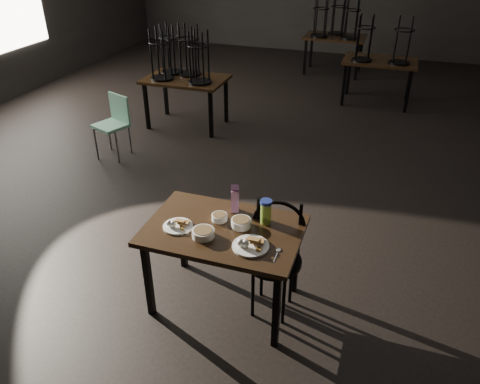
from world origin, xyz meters
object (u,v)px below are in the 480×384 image
(main_table, at_px, (224,237))
(bentwood_chair, at_px, (275,250))
(juice_carton, at_px, (235,199))
(school_chair, at_px, (114,120))
(water_bottle, at_px, (266,212))

(main_table, distance_m, bentwood_chair, 0.42)
(main_table, bearing_deg, juice_carton, 88.90)
(main_table, distance_m, juice_carton, 0.32)
(juice_carton, relative_size, school_chair, 0.30)
(water_bottle, distance_m, school_chair, 3.37)
(bentwood_chair, height_order, school_chair, bentwood_chair)
(water_bottle, relative_size, bentwood_chair, 0.22)
(juice_carton, xyz_separation_m, water_bottle, (0.28, -0.09, -0.01))
(water_bottle, xyz_separation_m, bentwood_chair, (0.10, -0.06, -0.30))
(bentwood_chair, distance_m, school_chair, 3.46)
(main_table, bearing_deg, bentwood_chair, 16.54)
(water_bottle, height_order, school_chair, water_bottle)
(main_table, relative_size, water_bottle, 5.84)
(main_table, relative_size, juice_carton, 4.89)
(juice_carton, relative_size, water_bottle, 1.19)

